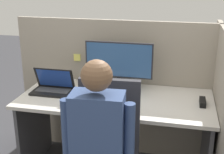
# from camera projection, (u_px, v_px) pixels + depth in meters

# --- Properties ---
(cubicle_panel_back) EXTENTS (2.15, 0.05, 1.36)m
(cubicle_panel_back) POSITION_uv_depth(u_px,v_px,m) (124.00, 89.00, 3.08)
(cubicle_panel_back) COLOR gray
(cubicle_panel_back) RESTS_ON ground
(cubicle_panel_right) EXTENTS (0.04, 1.41, 1.36)m
(cubicle_panel_right) POSITION_uv_depth(u_px,v_px,m) (218.00, 119.00, 2.46)
(cubicle_panel_right) COLOR gray
(cubicle_panel_right) RESTS_ON ground
(desk) EXTENTS (1.65, 0.76, 0.76)m
(desk) POSITION_uv_depth(u_px,v_px,m) (116.00, 116.00, 2.74)
(desk) COLOR beige
(desk) RESTS_ON ground
(paper_box) EXTENTS (0.33, 0.24, 0.07)m
(paper_box) POSITION_uv_depth(u_px,v_px,m) (119.00, 86.00, 2.84)
(paper_box) COLOR #236BAD
(paper_box) RESTS_ON desk
(monitor) EXTENTS (0.61, 0.19, 0.38)m
(monitor) POSITION_uv_depth(u_px,v_px,m) (119.00, 62.00, 2.77)
(monitor) COLOR #232328
(monitor) RESTS_ON paper_box
(laptop) EXTENTS (0.36, 0.22, 0.22)m
(laptop) POSITION_uv_depth(u_px,v_px,m) (53.00, 88.00, 2.78)
(laptop) COLOR black
(laptop) RESTS_ON desk
(mouse) EXTENTS (0.07, 0.05, 0.04)m
(mouse) POSITION_uv_depth(u_px,v_px,m) (79.00, 97.00, 2.64)
(mouse) COLOR gray
(mouse) RESTS_ON desk
(stapler) EXTENTS (0.05, 0.15, 0.04)m
(stapler) POSITION_uv_depth(u_px,v_px,m) (203.00, 102.00, 2.53)
(stapler) COLOR black
(stapler) RESTS_ON desk
(carrot_toy) EXTENTS (0.05, 0.14, 0.05)m
(carrot_toy) POSITION_uv_depth(u_px,v_px,m) (113.00, 106.00, 2.45)
(carrot_toy) COLOR orange
(carrot_toy) RESTS_ON desk
(person) EXTENTS (0.48, 0.42, 1.29)m
(person) POSITION_uv_depth(u_px,v_px,m) (95.00, 144.00, 1.98)
(person) COLOR black
(person) RESTS_ON ground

